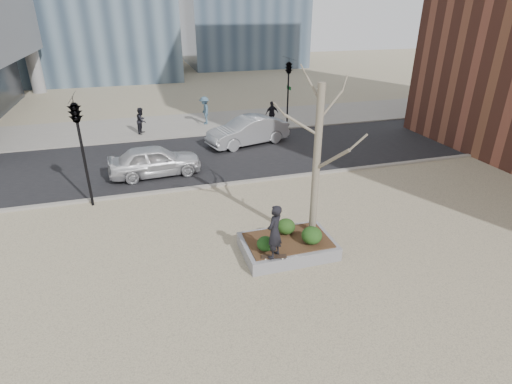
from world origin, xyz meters
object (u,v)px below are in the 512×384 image
object	(u,v)px
skateboarder	(274,232)
skateboard	(274,257)
planter	(287,246)
police_car	(155,161)

from	to	relation	value
skateboarder	skateboard	bearing A→B (deg)	136.93
planter	skateboard	distance (m)	1.17
skateboard	skateboarder	world-z (taller)	skateboarder
skateboarder	planter	bearing A→B (deg)	-175.88
planter	skateboard	world-z (taller)	skateboard
police_car	planter	bearing A→B (deg)	-159.15
skateboarder	police_car	size ratio (longest dim) A/B	0.40
planter	skateboarder	bearing A→B (deg)	-132.81
skateboarder	police_car	distance (m)	9.48
planter	skateboarder	size ratio (longest dim) A/B	1.73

